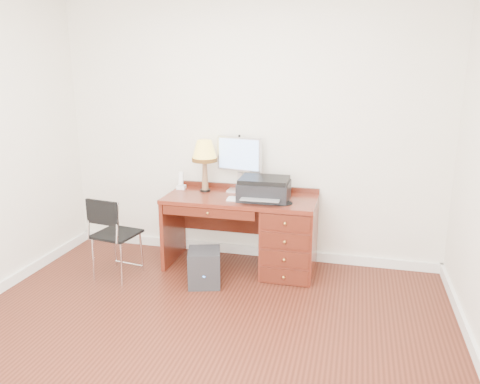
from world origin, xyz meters
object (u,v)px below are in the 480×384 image
(desk, at_px, (272,231))
(printer, at_px, (264,189))
(monitor, at_px, (239,157))
(chair, at_px, (113,230))
(phone, at_px, (181,184))
(leg_lamp, at_px, (205,154))
(equipment_box, at_px, (204,267))

(desk, height_order, printer, printer)
(desk, height_order, monitor, monitor)
(chair, bearing_deg, phone, 66.88)
(printer, height_order, leg_lamp, leg_lamp)
(desk, bearing_deg, chair, -158.75)
(desk, height_order, chair, chair)
(leg_lamp, height_order, chair, leg_lamp)
(desk, relative_size, phone, 8.16)
(phone, height_order, chair, phone)
(leg_lamp, relative_size, phone, 2.89)
(phone, distance_m, equipment_box, 1.00)
(monitor, bearing_deg, printer, -27.45)
(chair, bearing_deg, monitor, 46.01)
(chair, bearing_deg, desk, 29.82)
(chair, distance_m, equipment_box, 0.95)
(desk, distance_m, printer, 0.45)
(phone, bearing_deg, leg_lamp, -10.89)
(leg_lamp, distance_m, phone, 0.43)
(desk, bearing_deg, monitor, 149.79)
(printer, bearing_deg, leg_lamp, 165.93)
(desk, xyz_separation_m, chair, (-1.44, -0.56, 0.08))
(desk, height_order, phone, phone)
(monitor, height_order, equipment_box, monitor)
(desk, relative_size, monitor, 2.68)
(monitor, relative_size, printer, 1.14)
(desk, distance_m, chair, 1.55)
(phone, bearing_deg, desk, -13.41)
(phone, bearing_deg, monitor, 3.29)
(leg_lamp, distance_m, equipment_box, 1.15)
(printer, distance_m, phone, 0.94)
(desk, bearing_deg, phone, 171.92)
(phone, bearing_deg, printer, -16.04)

